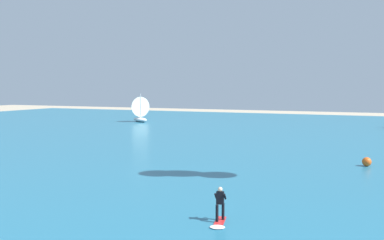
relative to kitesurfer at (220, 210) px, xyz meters
name	(u,v)px	position (x,y,z in m)	size (l,w,h in m)	color
ocean	(297,136)	(-3.36, 38.93, -0.65)	(160.00, 90.00, 0.10)	#236B89
kitesurfer	(220,210)	(0.00, 0.00, 0.00)	(0.98, 2.03, 1.67)	red
sailboat_trailing	(139,109)	(-33.95, 50.28, 1.73)	(4.59, 4.21, 5.10)	white
marker_buoy	(367,162)	(5.80, 18.59, -0.24)	(0.73, 0.73, 0.73)	#E55919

